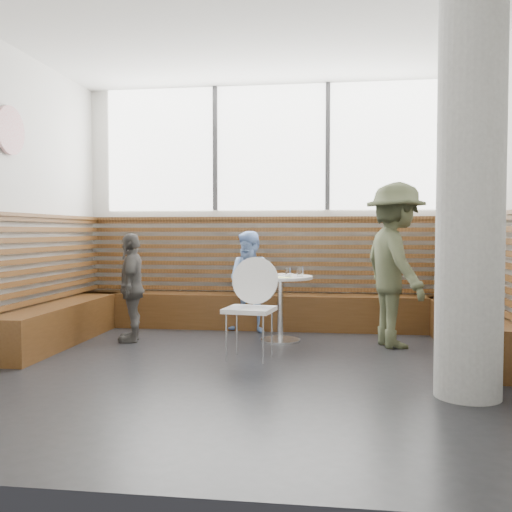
# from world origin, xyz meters

# --- Properties ---
(room) EXTENTS (5.00, 5.00, 3.20)m
(room) POSITION_xyz_m (0.00, 0.00, 1.60)
(room) COLOR silver
(room) RESTS_ON ground
(booth) EXTENTS (5.00, 2.50, 1.44)m
(booth) POSITION_xyz_m (0.00, 1.77, 0.41)
(booth) COLOR #422710
(booth) RESTS_ON ground
(concrete_column) EXTENTS (0.50, 0.50, 3.20)m
(concrete_column) POSITION_xyz_m (1.85, -0.60, 1.60)
(concrete_column) COLOR gray
(concrete_column) RESTS_ON ground
(wall_art) EXTENTS (0.03, 0.50, 0.50)m
(wall_art) POSITION_xyz_m (-2.46, 0.40, 2.30)
(wall_art) COLOR white
(wall_art) RESTS_ON room
(cafe_table) EXTENTS (0.73, 0.73, 0.75)m
(cafe_table) POSITION_xyz_m (0.23, 1.40, 0.54)
(cafe_table) COLOR silver
(cafe_table) RESTS_ON ground
(cafe_chair) EXTENTS (0.48, 0.47, 1.01)m
(cafe_chair) POSITION_xyz_m (0.01, 0.52, 0.59)
(cafe_chair) COLOR white
(cafe_chair) RESTS_ON ground
(adult_man) EXTENTS (0.98, 1.31, 1.80)m
(adult_man) POSITION_xyz_m (1.50, 1.29, 0.90)
(adult_man) COLOR #41472F
(adult_man) RESTS_ON ground
(child_back) EXTENTS (0.71, 0.61, 1.27)m
(child_back) POSITION_xyz_m (-0.19, 1.94, 0.63)
(child_back) COLOR #83A6E3
(child_back) RESTS_ON ground
(child_left) EXTENTS (0.46, 0.78, 1.24)m
(child_left) POSITION_xyz_m (-1.47, 1.19, 0.62)
(child_left) COLOR #484541
(child_left) RESTS_ON ground
(plate_near) EXTENTS (0.20, 0.20, 0.01)m
(plate_near) POSITION_xyz_m (0.15, 1.51, 0.76)
(plate_near) COLOR white
(plate_near) RESTS_ON cafe_table
(plate_far) EXTENTS (0.19, 0.19, 0.01)m
(plate_far) POSITION_xyz_m (0.28, 1.58, 0.76)
(plate_far) COLOR white
(plate_far) RESTS_ON cafe_table
(glass_left) EXTENTS (0.07, 0.07, 0.11)m
(glass_left) POSITION_xyz_m (0.07, 1.39, 0.81)
(glass_left) COLOR white
(glass_left) RESTS_ON cafe_table
(glass_mid) EXTENTS (0.07, 0.07, 0.10)m
(glass_mid) POSITION_xyz_m (0.32, 1.34, 0.81)
(glass_mid) COLOR white
(glass_mid) RESTS_ON cafe_table
(glass_right) EXTENTS (0.07, 0.07, 0.12)m
(glass_right) POSITION_xyz_m (0.46, 1.37, 0.81)
(glass_right) COLOR white
(glass_right) RESTS_ON cafe_table
(menu_card) EXTENTS (0.22, 0.19, 0.00)m
(menu_card) POSITION_xyz_m (0.27, 1.19, 0.76)
(menu_card) COLOR #A5C64C
(menu_card) RESTS_ON cafe_table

